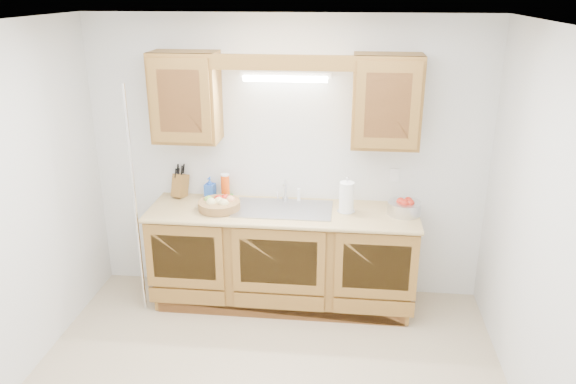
# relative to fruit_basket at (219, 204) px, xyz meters

# --- Properties ---
(room) EXTENTS (3.52, 3.50, 2.50)m
(room) POSITION_rel_fruit_basket_xyz_m (0.54, -1.15, 0.30)
(room) COLOR tan
(room) RESTS_ON ground
(base_cabinets) EXTENTS (2.20, 0.60, 0.86)m
(base_cabinets) POSITION_rel_fruit_basket_xyz_m (0.54, 0.05, -0.51)
(base_cabinets) COLOR brown
(base_cabinets) RESTS_ON ground
(countertop) EXTENTS (2.30, 0.63, 0.04)m
(countertop) POSITION_rel_fruit_basket_xyz_m (0.54, 0.04, -0.07)
(countertop) COLOR tan
(countertop) RESTS_ON base_cabinets
(upper_cabinet_left) EXTENTS (0.55, 0.33, 0.75)m
(upper_cabinet_left) POSITION_rel_fruit_basket_xyz_m (-0.29, 0.19, 0.88)
(upper_cabinet_left) COLOR brown
(upper_cabinet_left) RESTS_ON room
(upper_cabinet_right) EXTENTS (0.55, 0.33, 0.75)m
(upper_cabinet_right) POSITION_rel_fruit_basket_xyz_m (1.37, 0.19, 0.88)
(upper_cabinet_right) COLOR brown
(upper_cabinet_right) RESTS_ON room
(valance) EXTENTS (2.20, 0.05, 0.12)m
(valance) POSITION_rel_fruit_basket_xyz_m (0.54, 0.04, 1.19)
(valance) COLOR brown
(valance) RESTS_ON room
(fluorescent_fixture) EXTENTS (0.76, 0.08, 0.08)m
(fluorescent_fixture) POSITION_rel_fruit_basket_xyz_m (0.54, 0.27, 1.05)
(fluorescent_fixture) COLOR white
(fluorescent_fixture) RESTS_ON room
(sink) EXTENTS (0.84, 0.46, 0.36)m
(sink) POSITION_rel_fruit_basket_xyz_m (0.54, 0.06, -0.12)
(sink) COLOR #9E9EA3
(sink) RESTS_ON countertop
(wire_shelf_pole) EXTENTS (0.03, 0.03, 2.00)m
(wire_shelf_pole) POSITION_rel_fruit_basket_xyz_m (-0.66, -0.21, 0.05)
(wire_shelf_pole) COLOR silver
(wire_shelf_pole) RESTS_ON ground
(outlet_plate) EXTENTS (0.08, 0.01, 0.12)m
(outlet_plate) POSITION_rel_fruit_basket_xyz_m (1.49, 0.34, 0.20)
(outlet_plate) COLOR white
(outlet_plate) RESTS_ON room
(fruit_basket) EXTENTS (0.38, 0.38, 0.11)m
(fruit_basket) POSITION_rel_fruit_basket_xyz_m (0.00, 0.00, 0.00)
(fruit_basket) COLOR #97673D
(fruit_basket) RESTS_ON countertop
(knife_block) EXTENTS (0.15, 0.20, 0.30)m
(knife_block) POSITION_rel_fruit_basket_xyz_m (-0.42, 0.28, 0.06)
(knife_block) COLOR brown
(knife_block) RESTS_ON countertop
(orange_canister) EXTENTS (0.10, 0.10, 0.23)m
(orange_canister) POSITION_rel_fruit_basket_xyz_m (0.00, 0.25, 0.07)
(orange_canister) COLOR #EA4B0D
(orange_canister) RESTS_ON countertop
(soap_bottle) EXTENTS (0.10, 0.10, 0.19)m
(soap_bottle) POSITION_rel_fruit_basket_xyz_m (-0.14, 0.27, 0.05)
(soap_bottle) COLOR blue
(soap_bottle) RESTS_ON countertop
(sponge) EXTENTS (0.12, 0.08, 0.02)m
(sponge) POSITION_rel_fruit_basket_xyz_m (0.00, 0.29, -0.04)
(sponge) COLOR #CC333F
(sponge) RESTS_ON countertop
(paper_towel) EXTENTS (0.15, 0.15, 0.31)m
(paper_towel) POSITION_rel_fruit_basket_xyz_m (1.08, 0.06, 0.08)
(paper_towel) COLOR silver
(paper_towel) RESTS_ON countertop
(apple_bowl) EXTENTS (0.31, 0.31, 0.14)m
(apple_bowl) POSITION_rel_fruit_basket_xyz_m (1.56, 0.07, 0.01)
(apple_bowl) COLOR silver
(apple_bowl) RESTS_ON countertop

